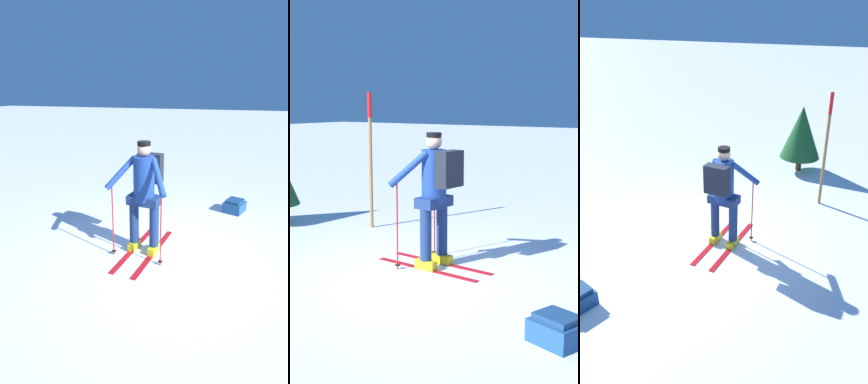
# 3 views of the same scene
# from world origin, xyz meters

# --- Properties ---
(ground_plane) EXTENTS (80.00, 80.00, 0.00)m
(ground_plane) POSITION_xyz_m (0.00, 0.00, 0.00)
(ground_plane) COLOR white
(skier) EXTENTS (1.00, 1.65, 1.79)m
(skier) POSITION_xyz_m (0.46, 0.06, 1.05)
(skier) COLOR red
(skier) RESTS_ON ground_plane
(dropped_backpack) EXTENTS (0.50, 0.54, 0.28)m
(dropped_backpack) POSITION_xyz_m (-0.80, -2.14, 0.13)
(dropped_backpack) COLOR navy
(dropped_backpack) RESTS_ON ground_plane
(trail_marker) EXTENTS (0.07, 0.07, 2.35)m
(trail_marker) POSITION_xyz_m (1.73, 2.30, 1.36)
(trail_marker) COLOR olive
(trail_marker) RESTS_ON ground_plane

